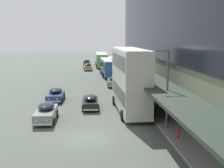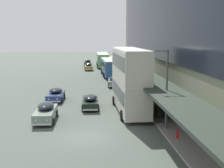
{
  "view_description": "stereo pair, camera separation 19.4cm",
  "coord_description": "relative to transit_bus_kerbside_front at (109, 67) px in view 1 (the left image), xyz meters",
  "views": [
    {
      "loc": [
        -0.09,
        -22.95,
        7.72
      ],
      "look_at": [
        2.92,
        12.02,
        2.19
      ],
      "focal_mm": 50.0,
      "sensor_mm": 36.0,
      "label": 1
    },
    {
      "loc": [
        0.1,
        -22.97,
        7.72
      ],
      "look_at": [
        2.92,
        12.02,
        2.19
      ],
      "focal_mm": 50.0,
      "sensor_mm": 36.0,
      "label": 2
    }
  ],
  "objects": [
    {
      "name": "transit_bus_kerbside_rear",
      "position": [
        0.04,
        -27.98,
        1.61
      ],
      "size": [
        2.87,
        10.27,
        6.39
      ],
      "color": "beige",
      "rests_on": "ground"
    },
    {
      "name": "sedan_second_near",
      "position": [
        -8.01,
        -30.58,
        -1.03
      ],
      "size": [
        1.87,
        5.02,
        1.63
      ],
      "color": "gray",
      "rests_on": "ground"
    },
    {
      "name": "sedan_oncoming_front",
      "position": [
        -0.09,
        -11.85,
        -1.06
      ],
      "size": [
        2.18,
        4.9,
        1.57
      ],
      "color": "gray",
      "rests_on": "ground"
    },
    {
      "name": "sedan_second_mid",
      "position": [
        -3.92,
        -26.0,
        -1.1
      ],
      "size": [
        1.8,
        4.76,
        1.49
      ],
      "color": "black",
      "rests_on": "ground"
    },
    {
      "name": "pedestrian_at_kerb",
      "position": [
        2.14,
        -31.19,
        -0.65
      ],
      "size": [
        0.33,
        0.61,
        1.86
      ],
      "color": "#2D2711",
      "rests_on": "sidewalk_kerb"
    },
    {
      "name": "sedan_trailing_near",
      "position": [
        -4.02,
        20.97,
        -1.06
      ],
      "size": [
        1.89,
        4.3,
        1.57
      ],
      "color": "#22401D",
      "rests_on": "ground"
    },
    {
      "name": "transit_bus_kerbside_far",
      "position": [
        -0.41,
        17.52,
        0.08
      ],
      "size": [
        2.9,
        11.58,
        3.34
      ],
      "color": "#528F53",
      "rests_on": "ground"
    },
    {
      "name": "transit_bus_kerbside_front",
      "position": [
        0.0,
        0.0,
        0.0
      ],
      "size": [
        2.91,
        10.93,
        3.2
      ],
      "color": "#306196",
      "rests_on": "ground"
    },
    {
      "name": "sedan_far_back",
      "position": [
        -7.96,
        -21.79,
        -1.09
      ],
      "size": [
        2.03,
        4.55,
        1.5
      ],
      "color": "navy",
      "rests_on": "ground"
    },
    {
      "name": "ground",
      "position": [
        -4.31,
        -35.56,
        -1.83
      ],
      "size": [
        240.0,
        240.0,
        0.0
      ],
      "primitive_type": "plane",
      "color": "#505A50"
    },
    {
      "name": "fire_hydrant",
      "position": [
        2.38,
        -36.77,
        -1.34
      ],
      "size": [
        0.2,
        0.4,
        0.7
      ],
      "color": "red",
      "rests_on": "sidewalk_kerb"
    },
    {
      "name": "street_lamp",
      "position": [
        2.0,
        -34.22,
        2.09
      ],
      "size": [
        1.5,
        0.28,
        6.43
      ],
      "color": "#4C4C51",
      "rests_on": "sidewalk_kerb"
    },
    {
      "name": "sedan_oncoming_rear",
      "position": [
        -3.84,
        10.43,
        -1.04
      ],
      "size": [
        1.89,
        4.66,
        1.63
      ],
      "color": "olive",
      "rests_on": "ground"
    }
  ]
}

